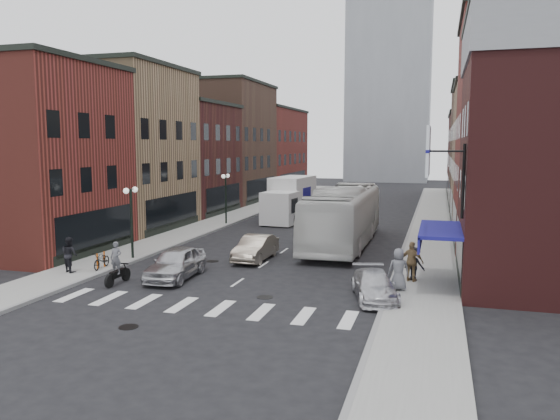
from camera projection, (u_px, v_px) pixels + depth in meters
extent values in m
plane|color=black|center=(230.00, 288.00, 24.72)|extent=(160.00, 160.00, 0.00)
cube|color=gray|center=(232.00, 217.00, 48.04)|extent=(3.00, 74.00, 0.15)
cube|color=gray|center=(431.00, 225.00, 43.31)|extent=(3.00, 74.00, 0.15)
cube|color=gray|center=(248.00, 219.00, 47.64)|extent=(0.20, 74.00, 0.16)
cube|color=gray|center=(412.00, 225.00, 43.74)|extent=(0.20, 74.00, 0.16)
cube|color=silver|center=(202.00, 307.00, 21.86)|extent=(12.00, 2.20, 0.01)
cube|color=maroon|center=(22.00, 161.00, 32.52)|extent=(10.00, 9.00, 11.00)
cube|color=black|center=(97.00, 229.00, 31.61)|extent=(0.08, 7.20, 2.20)
cube|color=black|center=(16.00, 64.00, 31.85)|extent=(10.30, 9.20, 0.30)
cube|color=#90734F|center=(113.00, 150.00, 41.52)|extent=(10.00, 10.00, 12.00)
cube|color=black|center=(173.00, 210.00, 40.66)|extent=(0.08, 8.00, 2.20)
cube|color=black|center=(110.00, 68.00, 40.78)|extent=(10.30, 10.20, 0.30)
cube|color=#421717|center=(174.00, 160.00, 51.17)|extent=(10.00, 10.00, 10.00)
cube|color=black|center=(224.00, 197.00, 50.19)|extent=(0.08, 8.00, 2.20)
cube|color=black|center=(173.00, 104.00, 50.55)|extent=(10.30, 10.20, 0.30)
cube|color=brown|center=(219.00, 144.00, 61.47)|extent=(10.00, 12.00, 13.00)
cube|color=black|center=(261.00, 188.00, 60.67)|extent=(0.08, 9.60, 2.20)
cube|color=black|center=(218.00, 84.00, 60.67)|extent=(10.30, 12.20, 0.30)
cube|color=maroon|center=(259.00, 151.00, 74.93)|extent=(10.00, 16.00, 11.00)
cube|color=black|center=(293.00, 180.00, 74.01)|extent=(0.08, 12.80, 2.20)
cube|color=black|center=(258.00, 110.00, 74.25)|extent=(10.30, 16.20, 0.30)
cube|color=black|center=(460.00, 247.00, 26.03)|extent=(0.08, 7.20, 2.20)
cube|color=maroon|center=(544.00, 136.00, 33.05)|extent=(10.00, 10.00, 14.00)
cube|color=black|center=(455.00, 220.00, 35.08)|extent=(0.08, 8.00, 2.20)
cube|color=black|center=(551.00, 13.00, 32.19)|extent=(10.30, 10.20, 0.30)
cube|color=#90734F|center=(520.00, 157.00, 42.76)|extent=(10.00, 10.00, 11.00)
cube|color=black|center=(452.00, 204.00, 44.61)|extent=(0.08, 8.00, 2.20)
cube|color=black|center=(524.00, 83.00, 42.08)|extent=(10.30, 10.20, 0.30)
cube|color=brown|center=(504.00, 149.00, 53.18)|extent=(10.00, 12.00, 12.00)
cube|color=black|center=(449.00, 193.00, 55.10)|extent=(0.08, 9.60, 2.20)
cube|color=black|center=(508.00, 85.00, 52.44)|extent=(10.30, 12.20, 0.30)
cube|color=#421717|center=(491.00, 156.00, 66.64)|extent=(10.00, 16.00, 10.00)
cube|color=black|center=(448.00, 183.00, 68.44)|extent=(0.08, 12.80, 2.20)
cube|color=black|center=(493.00, 114.00, 66.03)|extent=(10.30, 16.20, 0.30)
cube|color=navy|center=(441.00, 230.00, 24.25)|extent=(1.80, 5.00, 0.15)
cube|color=navy|center=(421.00, 236.00, 24.53)|extent=(0.10, 5.00, 0.70)
cylinder|color=black|center=(463.00, 181.00, 21.84)|extent=(0.12, 0.12, 3.00)
cylinder|color=black|center=(446.00, 151.00, 21.89)|extent=(1.40, 0.08, 0.08)
cube|color=silver|center=(428.00, 151.00, 22.09)|extent=(0.12, 3.00, 2.00)
cube|color=#9399A0|center=(391.00, 38.00, 96.05)|extent=(14.00, 14.00, 50.00)
cylinder|color=black|center=(132.00, 225.00, 30.35)|extent=(0.14, 0.14, 4.00)
cylinder|color=black|center=(131.00, 189.00, 30.11)|extent=(0.06, 0.90, 0.06)
sphere|color=white|center=(126.00, 191.00, 29.69)|extent=(0.32, 0.32, 0.32)
sphere|color=white|center=(135.00, 190.00, 30.55)|extent=(0.32, 0.32, 0.32)
cylinder|color=black|center=(226.00, 200.00, 43.69)|extent=(0.14, 0.14, 4.00)
cylinder|color=black|center=(226.00, 175.00, 43.45)|extent=(0.06, 0.90, 0.06)
sphere|color=white|center=(223.00, 176.00, 43.03)|extent=(0.32, 0.32, 0.32)
sphere|color=white|center=(228.00, 176.00, 43.89)|extent=(0.32, 0.32, 0.32)
cylinder|color=#D8590C|center=(97.00, 261.00, 27.72)|extent=(0.08, 0.08, 0.80)
cylinder|color=#D8590C|center=(104.00, 259.00, 28.30)|extent=(0.08, 0.08, 0.80)
cube|color=silver|center=(280.00, 208.00, 43.60)|extent=(2.71, 2.90, 2.59)
cube|color=black|center=(280.00, 205.00, 43.56)|extent=(2.65, 1.67, 1.14)
cube|color=silver|center=(293.00, 194.00, 47.26)|extent=(3.05, 5.60, 3.01)
cube|color=navy|center=(293.00, 194.00, 47.26)|extent=(2.80, 2.29, 1.24)
cube|color=black|center=(292.00, 214.00, 47.26)|extent=(2.86, 6.91, 0.36)
cylinder|color=black|center=(267.00, 219.00, 44.24)|extent=(0.29, 0.93, 0.93)
cylinder|color=black|center=(295.00, 220.00, 43.57)|extent=(0.29, 0.93, 0.93)
cylinder|color=black|center=(279.00, 213.00, 47.60)|extent=(0.29, 0.93, 0.93)
cylinder|color=black|center=(305.00, 214.00, 46.93)|extent=(0.29, 0.93, 0.93)
cylinder|color=black|center=(285.00, 211.00, 49.57)|extent=(0.29, 0.93, 0.93)
cylinder|color=black|center=(311.00, 212.00, 48.91)|extent=(0.29, 0.93, 0.93)
cylinder|color=black|center=(126.00, 274.00, 26.02)|extent=(0.13, 0.61, 0.61)
cylinder|color=black|center=(109.00, 281.00, 24.71)|extent=(0.13, 0.61, 0.61)
cube|color=black|center=(118.00, 273.00, 25.34)|extent=(0.26, 1.11, 0.32)
cube|color=black|center=(123.00, 263.00, 25.77)|extent=(0.51, 0.07, 0.06)
imported|color=#54555B|center=(116.00, 258.00, 25.16)|extent=(0.56, 0.38, 1.51)
imported|color=silver|center=(344.00, 216.00, 34.95)|extent=(3.26, 13.58, 3.78)
imported|color=silver|center=(176.00, 263.00, 26.37)|extent=(2.07, 4.61, 1.54)
imported|color=#AA9C8A|center=(256.00, 248.00, 30.58)|extent=(1.54, 4.21, 1.38)
imported|color=silver|center=(374.00, 286.00, 22.84)|extent=(2.65, 4.33, 1.17)
imported|color=black|center=(102.00, 260.00, 27.92)|extent=(0.80, 1.70, 0.86)
imported|color=black|center=(70.00, 254.00, 27.09)|extent=(0.98, 0.80, 1.76)
imported|color=black|center=(414.00, 264.00, 25.43)|extent=(1.13, 0.87, 1.57)
imported|color=brown|center=(412.00, 262.00, 25.21)|extent=(1.20, 0.84, 1.86)
imported|color=slate|center=(399.00, 269.00, 23.70)|extent=(1.00, 0.76, 1.84)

